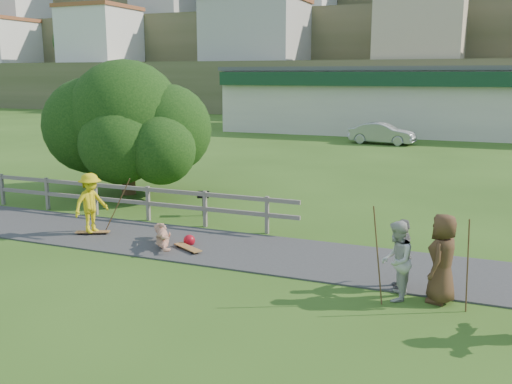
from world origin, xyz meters
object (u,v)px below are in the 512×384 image
at_px(spectator_c, 443,259).
at_px(spectator_b, 402,254).
at_px(skater_fallen, 163,235).
at_px(spectator_a, 396,261).
at_px(tree, 127,141).
at_px(skater_rider, 91,206).
at_px(car_silver, 382,133).
at_px(bbq, 203,204).

bearing_deg(spectator_c, spectator_b, -106.25).
height_order(skater_fallen, spectator_a, spectator_a).
distance_m(skater_fallen, tree, 7.48).
height_order(skater_rider, tree, tree).
relative_size(car_silver, bbq, 5.30).
height_order(skater_rider, spectator_b, skater_rider).
bearing_deg(spectator_c, bbq, -109.21).
xyz_separation_m(skater_rider, spectator_a, (8.76, -1.56, -0.03)).
bearing_deg(spectator_a, bbq, -125.93).
relative_size(skater_fallen, spectator_b, 1.12).
bearing_deg(car_silver, spectator_b, -163.78).
xyz_separation_m(skater_rider, spectator_b, (8.79, -0.92, -0.08)).
bearing_deg(bbq, skater_rider, -142.40).
height_order(spectator_c, tree, tree).
distance_m(skater_rider, tree, 5.87).
relative_size(skater_fallen, spectator_c, 0.95).
bearing_deg(tree, spectator_c, -28.90).
xyz_separation_m(spectator_b, car_silver, (-4.89, 26.06, -0.07)).
height_order(spectator_a, bbq, spectator_a).
distance_m(skater_rider, car_silver, 25.45).
bearing_deg(skater_fallen, spectator_c, -44.17).
distance_m(skater_rider, spectator_c, 9.72).
distance_m(skater_rider, bbq, 3.79).
relative_size(spectator_b, tree, 0.22).
xyz_separation_m(skater_fallen, spectator_b, (6.32, -0.70, 0.46)).
height_order(car_silver, bbq, car_silver).
bearing_deg(spectator_a, tree, -122.39).
bearing_deg(bbq, tree, 132.53).
relative_size(spectator_b, spectator_c, 0.84).
xyz_separation_m(skater_rider, skater_fallen, (2.46, -0.21, -0.54)).
bearing_deg(tree, skater_fallen, -48.64).
bearing_deg(skater_rider, spectator_c, -83.36).
height_order(spectator_a, spectator_c, spectator_c).
bearing_deg(spectator_b, skater_fallen, -112.07).
bearing_deg(skater_rider, tree, 38.76).
relative_size(skater_rider, bbq, 2.12).
height_order(spectator_b, spectator_c, spectator_c).
height_order(skater_fallen, car_silver, car_silver).
xyz_separation_m(car_silver, bbq, (-2.01, -21.89, -0.30)).
relative_size(skater_rider, car_silver, 0.40).
distance_m(skater_fallen, spectator_c, 7.28).
relative_size(spectator_a, tree, 0.24).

